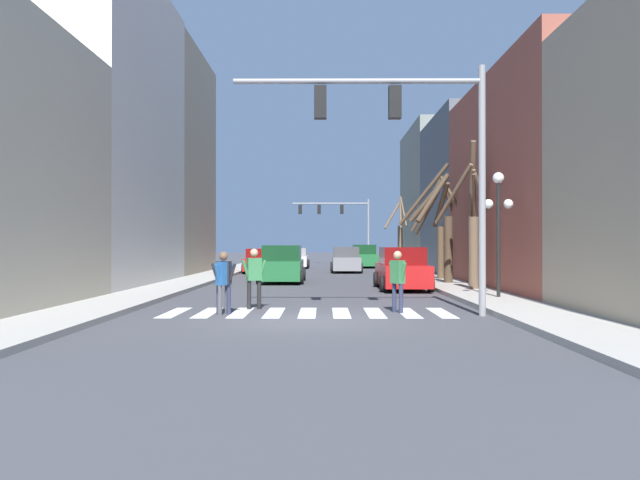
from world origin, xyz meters
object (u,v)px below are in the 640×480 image
at_px(street_tree_right_mid, 472,223).
at_px(car_parked_left_near, 346,260).
at_px(traffic_signal_near, 411,135).
at_px(car_at_intersection, 402,270).
at_px(street_tree_left_near, 440,225).
at_px(street_lamp_right_corner, 498,208).
at_px(car_parked_left_mid, 295,259).
at_px(car_parked_right_mid, 261,261).
at_px(traffic_signal_far, 340,216).
at_px(car_parked_right_near, 364,257).
at_px(pedestrian_waiting_at_curb, 223,278).
at_px(pedestrian_crossing_street, 398,276).
at_px(street_tree_right_near, 400,237).
at_px(pedestrian_near_right_corner, 254,273).
at_px(street_tree_left_mid, 441,230).
at_px(car_parked_left_far, 282,265).
at_px(pedestrian_on_left_sidewalk, 224,277).

bearing_deg(street_tree_right_mid, car_parked_left_near, 104.64).
height_order(traffic_signal_near, car_at_intersection, traffic_signal_near).
height_order(street_tree_right_mid, street_tree_left_near, street_tree_right_mid).
distance_m(street_lamp_right_corner, car_parked_left_near, 21.16).
distance_m(car_parked_left_mid, street_tree_left_near, 21.24).
bearing_deg(car_parked_right_mid, street_lamp_right_corner, -154.05).
bearing_deg(traffic_signal_far, car_parked_right_near, -78.29).
bearing_deg(car_at_intersection, street_tree_right_mid, -114.99).
height_order(pedestrian_waiting_at_curb, pedestrian_crossing_street, pedestrian_crossing_street).
xyz_separation_m(street_lamp_right_corner, street_tree_right_near, (-0.25, 24.06, -0.65)).
xyz_separation_m(car_parked_left_near, pedestrian_near_right_corner, (-3.42, -23.01, 0.24)).
bearing_deg(pedestrian_near_right_corner, traffic_signal_near, 136.60).
bearing_deg(pedestrian_waiting_at_curb, street_tree_left_mid, -178.63).
bearing_deg(street_tree_left_near, car_parked_left_mid, 110.27).
height_order(car_parked_left_far, pedestrian_on_left_sidewalk, car_parked_left_far).
relative_size(car_at_intersection, pedestrian_on_left_sidewalk, 2.89).
height_order(car_parked_left_mid, car_parked_right_mid, car_parked_right_mid).
xyz_separation_m(car_parked_left_mid, street_tree_left_near, (7.33, -19.84, 1.98)).
relative_size(car_parked_left_far, pedestrian_crossing_street, 2.87).
height_order(pedestrian_waiting_at_curb, street_tree_left_mid, street_tree_left_mid).
bearing_deg(pedestrian_on_left_sidewalk, street_tree_left_mid, 71.10).
distance_m(pedestrian_waiting_at_curb, street_tree_left_mid, 16.88).
distance_m(traffic_signal_near, pedestrian_crossing_street, 3.77).
xyz_separation_m(traffic_signal_near, car_parked_left_far, (-4.26, 13.92, -3.84)).
height_order(traffic_signal_far, car_parked_left_near, traffic_signal_far).
height_order(street_tree_right_mid, street_tree_left_mid, street_tree_right_mid).
bearing_deg(traffic_signal_near, car_parked_left_far, 107.03).
relative_size(pedestrian_on_left_sidewalk, pedestrian_crossing_street, 0.99).
xyz_separation_m(street_tree_right_mid, street_tree_right_near, (-0.38, 19.95, -0.31)).
distance_m(car_at_intersection, street_tree_right_mid, 3.39).
distance_m(traffic_signal_far, car_parked_right_mid, 18.46).
bearing_deg(pedestrian_on_left_sidewalk, traffic_signal_near, 7.05).
bearing_deg(street_tree_right_mid, car_parked_left_far, 143.28).
height_order(car_parked_left_mid, car_parked_left_far, car_parked_left_far).
height_order(street_tree_right_mid, street_tree_right_near, street_tree_right_mid).
distance_m(street_lamp_right_corner, pedestrian_waiting_at_curb, 9.30).
height_order(traffic_signal_far, pedestrian_crossing_street, traffic_signal_far).
bearing_deg(pedestrian_waiting_at_curb, street_tree_left_near, 176.85).
distance_m(car_parked_left_mid, car_parked_right_near, 5.52).
distance_m(traffic_signal_near, pedestrian_near_right_corner, 5.83).
distance_m(pedestrian_crossing_street, street_tree_left_mid, 14.63).
xyz_separation_m(car_parked_left_far, street_tree_right_near, (7.38, 14.17, 1.52)).
distance_m(car_parked_left_near, pedestrian_waiting_at_curb, 24.70).
bearing_deg(street_tree_right_near, traffic_signal_near, -96.33).
relative_size(car_parked_left_near, street_tree_right_mid, 0.83).
distance_m(car_parked_left_mid, street_tree_right_mid, 24.64).
xyz_separation_m(car_parked_left_far, pedestrian_crossing_street, (4.00, -13.15, 0.16)).
bearing_deg(car_parked_right_mid, car_parked_left_mid, -13.79).
distance_m(car_parked_right_mid, street_tree_right_mid, 18.61).
distance_m(street_lamp_right_corner, street_tree_left_near, 7.54).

